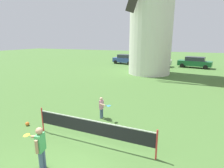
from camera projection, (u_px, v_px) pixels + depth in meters
windmill at (152, 2)px, 19.77m from camera, size 10.62×5.58×17.18m
tennis_net at (92, 127)px, 6.96m from camera, size 5.03×0.06×1.10m
player_near at (40, 146)px, 5.51m from camera, size 0.85×0.47×1.43m
player_far at (102, 106)px, 9.25m from camera, size 0.68×0.49×1.13m
stray_ball at (27, 124)px, 8.55m from camera, size 0.18×0.18×0.18m
parked_car_blue at (125, 59)px, 29.92m from camera, size 4.09×2.45×1.56m
parked_car_cream at (157, 61)px, 27.37m from camera, size 4.30×2.23×1.56m
parked_car_green at (195, 62)px, 25.84m from camera, size 4.70×2.47×1.56m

